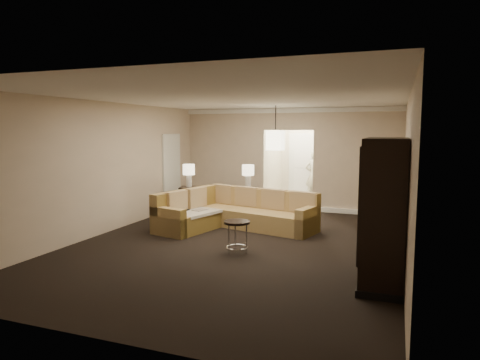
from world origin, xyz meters
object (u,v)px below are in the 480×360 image
at_px(console_table, 218,199).
at_px(drink_table, 237,230).
at_px(sectional_sofa, 233,213).
at_px(armoire, 384,215).
at_px(person, 314,173).
at_px(coffee_table, 190,219).

distance_m(console_table, drink_table, 3.31).
relative_size(sectional_sofa, armoire, 1.61).
bearing_deg(person, armoire, 109.71).
height_order(armoire, drink_table, armoire).
relative_size(coffee_table, drink_table, 2.21).
bearing_deg(sectional_sofa, person, 90.18).
relative_size(console_table, person, 1.14).
bearing_deg(person, sectional_sofa, 77.72).
height_order(console_table, person, person).
bearing_deg(coffee_table, armoire, -26.70).
bearing_deg(armoire, person, 108.26).
relative_size(console_table, armoire, 0.96).
bearing_deg(console_table, coffee_table, -106.73).
relative_size(coffee_table, console_table, 0.65).
bearing_deg(console_table, drink_table, -75.64).
height_order(sectional_sofa, drink_table, sectional_sofa).
xyz_separation_m(sectional_sofa, drink_table, (0.80, -1.83, 0.07)).
distance_m(sectional_sofa, armoire, 4.19).
bearing_deg(person, coffee_table, 69.40).
relative_size(sectional_sofa, coffee_table, 2.58).
bearing_deg(drink_table, console_table, 118.95).
relative_size(console_table, drink_table, 3.42).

